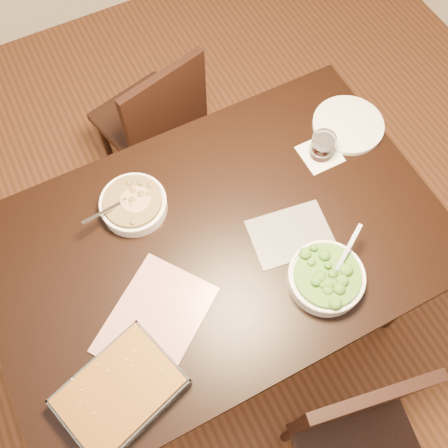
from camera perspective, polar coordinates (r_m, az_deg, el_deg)
name	(u,v)px	position (r m, az deg, el deg)	size (l,w,h in m)	color
ground	(219,310)	(2.25, -0.53, -9.79)	(4.00, 4.00, 0.00)	#462614
table	(218,253)	(1.63, -0.73, -3.36)	(1.40, 0.90, 0.75)	black
magazine_a	(156,319)	(1.47, -7.82, -10.73)	(0.33, 0.24, 0.01)	#AB3031
magazine_b	(291,234)	(1.56, 7.61, -1.17)	(0.25, 0.18, 0.00)	#25252D
coaster	(320,154)	(1.72, 10.91, 7.86)	(0.13, 0.13, 0.00)	white
stew_bowl	(133,204)	(1.59, -10.31, 2.28)	(0.23, 0.21, 0.08)	white
broccoli_bowl	(326,277)	(1.49, 11.59, -6.00)	(0.24, 0.23, 0.09)	white
baking_dish	(120,392)	(1.42, -11.78, -18.26)	(0.36, 0.31, 0.06)	silver
wine_tumbler	(323,146)	(1.69, 11.20, 8.77)	(0.08, 0.08, 0.09)	black
dinner_plate	(348,125)	(1.81, 14.00, 10.95)	(0.25, 0.25, 0.02)	silver
chair_near	(360,443)	(1.75, 15.27, -23.03)	(0.45, 0.45, 0.82)	black
chair_far	(156,121)	(2.17, -7.81, 11.61)	(0.46, 0.46, 0.81)	black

